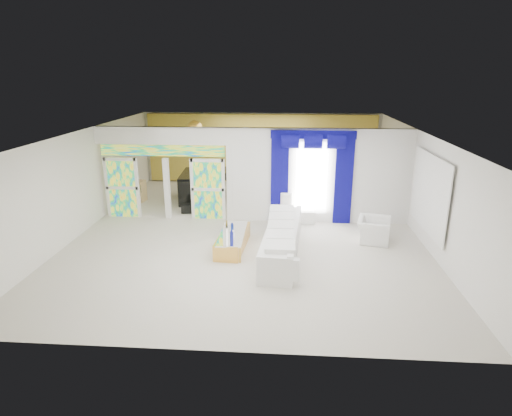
# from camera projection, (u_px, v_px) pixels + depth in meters

# --- Properties ---
(floor) EXTENTS (12.00, 12.00, 0.00)m
(floor) POSITION_uv_depth(u_px,v_px,m) (249.00, 230.00, 13.14)
(floor) COLOR #B7AF9E
(floor) RESTS_ON ground
(dividing_wall) EXTENTS (5.70, 0.18, 3.00)m
(dividing_wall) POSITION_uv_depth(u_px,v_px,m) (319.00, 176.00, 13.49)
(dividing_wall) COLOR white
(dividing_wall) RESTS_ON ground
(dividing_header) EXTENTS (4.30, 0.18, 0.55)m
(dividing_header) POSITION_uv_depth(u_px,v_px,m) (161.00, 136.00, 13.45)
(dividing_header) COLOR white
(dividing_header) RESTS_ON dividing_wall
(stained_panel_left) EXTENTS (0.95, 0.04, 2.00)m
(stained_panel_left) POSITION_uv_depth(u_px,v_px,m) (122.00, 188.00, 14.07)
(stained_panel_left) COLOR #994C3F
(stained_panel_left) RESTS_ON ground
(stained_panel_right) EXTENTS (0.95, 0.04, 2.00)m
(stained_panel_right) POSITION_uv_depth(u_px,v_px,m) (208.00, 189.00, 13.88)
(stained_panel_right) COLOR #994C3F
(stained_panel_right) RESTS_ON ground
(stained_transom) EXTENTS (4.00, 0.05, 0.35)m
(stained_transom) POSITION_uv_depth(u_px,v_px,m) (162.00, 151.00, 13.60)
(stained_transom) COLOR #994C3F
(stained_transom) RESTS_ON dividing_header
(window_pane) EXTENTS (1.00, 0.02, 2.30)m
(window_pane) POSITION_uv_depth(u_px,v_px,m) (311.00, 178.00, 13.42)
(window_pane) COLOR white
(window_pane) RESTS_ON dividing_wall
(blue_drape_left) EXTENTS (0.55, 0.10, 2.80)m
(blue_drape_left) POSITION_uv_depth(u_px,v_px,m) (280.00, 179.00, 13.48)
(blue_drape_left) COLOR #08034A
(blue_drape_left) RESTS_ON ground
(blue_drape_right) EXTENTS (0.55, 0.10, 2.80)m
(blue_drape_right) POSITION_uv_depth(u_px,v_px,m) (344.00, 181.00, 13.34)
(blue_drape_right) COLOR #08034A
(blue_drape_right) RESTS_ON ground
(blue_pelmet) EXTENTS (2.60, 0.12, 0.25)m
(blue_pelmet) POSITION_uv_depth(u_px,v_px,m) (313.00, 135.00, 12.98)
(blue_pelmet) COLOR #08034A
(blue_pelmet) RESTS_ON dividing_wall
(wall_mirror) EXTENTS (0.04, 2.70, 1.90)m
(wall_mirror) POSITION_uv_depth(u_px,v_px,m) (430.00, 193.00, 11.38)
(wall_mirror) COLOR white
(wall_mirror) RESTS_ON ground
(gold_curtains) EXTENTS (9.70, 0.12, 2.90)m
(gold_curtains) POSITION_uv_depth(u_px,v_px,m) (261.00, 149.00, 18.29)
(gold_curtains) COLOR #B2812A
(gold_curtains) RESTS_ON ground
(white_sofa) EXTENTS (1.11, 3.86, 0.73)m
(white_sofa) POSITION_uv_depth(u_px,v_px,m) (282.00, 241.00, 11.32)
(white_sofa) COLOR white
(white_sofa) RESTS_ON ground
(coffee_table) EXTENTS (0.80, 2.01, 0.44)m
(coffee_table) POSITION_uv_depth(u_px,v_px,m) (233.00, 241.00, 11.74)
(coffee_table) COLOR gold
(coffee_table) RESTS_ON ground
(console_table) EXTENTS (1.23, 0.48, 0.40)m
(console_table) POSITION_uv_depth(u_px,v_px,m) (295.00, 217.00, 13.72)
(console_table) COLOR silver
(console_table) RESTS_ON ground
(table_lamp) EXTENTS (0.36, 0.36, 0.58)m
(table_lamp) POSITION_uv_depth(u_px,v_px,m) (286.00, 202.00, 13.59)
(table_lamp) COLOR silver
(table_lamp) RESTS_ON console_table
(armchair) EXTENTS (1.11, 1.20, 0.66)m
(armchair) POSITION_uv_depth(u_px,v_px,m) (374.00, 230.00, 12.22)
(armchair) COLOR white
(armchair) RESTS_ON ground
(grand_piano) EXTENTS (1.71, 2.15, 1.03)m
(grand_piano) POSITION_uv_depth(u_px,v_px,m) (203.00, 186.00, 16.15)
(grand_piano) COLOR black
(grand_piano) RESTS_ON ground
(piano_bench) EXTENTS (0.91, 0.41, 0.30)m
(piano_bench) POSITION_uv_depth(u_px,v_px,m) (195.00, 208.00, 14.74)
(piano_bench) COLOR black
(piano_bench) RESTS_ON ground
(tv_console) EXTENTS (0.60, 0.56, 0.78)m
(tv_console) POSITION_uv_depth(u_px,v_px,m) (137.00, 191.00, 15.97)
(tv_console) COLOR #A98354
(tv_console) RESTS_ON ground
(chandelier) EXTENTS (0.60, 0.60, 0.60)m
(chandelier) POSITION_uv_depth(u_px,v_px,m) (194.00, 129.00, 15.72)
(chandelier) COLOR gold
(chandelier) RESTS_ON ceiling
(decanters) EXTENTS (0.23, 0.97, 0.24)m
(decanters) POSITION_uv_depth(u_px,v_px,m) (232.00, 232.00, 11.50)
(decanters) COLOR navy
(decanters) RESTS_ON coffee_table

